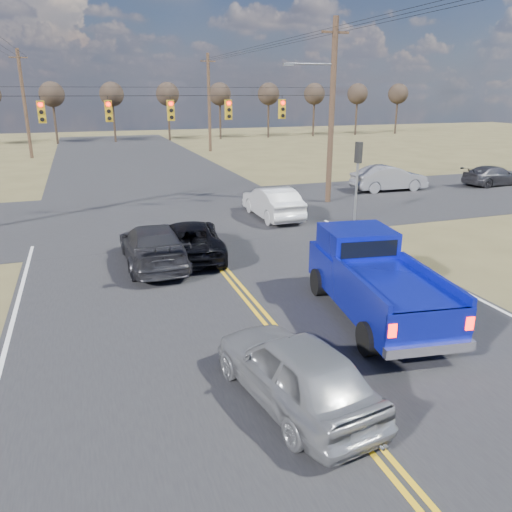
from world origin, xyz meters
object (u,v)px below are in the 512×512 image
object	(u,v)px
white_car_queue	(272,202)
cross_car_east_near	(389,178)
dgrey_car_queue	(153,245)
cross_car_east_far	(494,176)
pickup_truck	(374,280)
silver_suv	(295,370)
black_suv	(190,239)

from	to	relation	value
white_car_queue	cross_car_east_near	size ratio (longest dim) A/B	0.99
dgrey_car_queue	cross_car_east_far	size ratio (longest dim) A/B	1.14
dgrey_car_queue	cross_car_east_near	xyz separation A→B (m)	(16.70, 9.84, 0.05)
pickup_truck	dgrey_car_queue	bearing A→B (deg)	137.06
silver_suv	black_suv	xyz separation A→B (m)	(0.00, 10.33, -0.06)
silver_suv	white_car_queue	world-z (taller)	white_car_queue
silver_suv	black_suv	distance (m)	10.33
pickup_truck	white_car_queue	world-z (taller)	pickup_truck
black_suv	cross_car_east_far	bearing A→B (deg)	-152.82
cross_car_east_near	pickup_truck	bearing A→B (deg)	147.03
cross_car_east_far	cross_car_east_near	bearing A→B (deg)	81.69
dgrey_car_queue	cross_car_east_far	distance (m)	26.26
pickup_truck	white_car_queue	size ratio (longest dim) A/B	1.28
pickup_truck	cross_car_east_near	distance (m)	19.97
cross_car_east_far	silver_suv	bearing A→B (deg)	126.16
pickup_truck	white_car_queue	distance (m)	12.09
white_car_queue	dgrey_car_queue	xyz separation A→B (m)	(-6.84, -5.42, -0.04)
silver_suv	white_car_queue	size ratio (longest dim) A/B	0.92
dgrey_car_queue	cross_car_east_near	distance (m)	19.38
silver_suv	dgrey_car_queue	bearing A→B (deg)	-90.82
silver_suv	cross_car_east_near	world-z (taller)	cross_car_east_near
silver_suv	cross_car_east_far	world-z (taller)	silver_suv
silver_suv	cross_car_east_near	distance (m)	24.82
pickup_truck	dgrey_car_queue	distance (m)	8.46
silver_suv	cross_car_east_near	bearing A→B (deg)	-137.30
white_car_queue	cross_car_east_far	size ratio (longest dim) A/B	1.05
black_suv	dgrey_car_queue	world-z (taller)	dgrey_car_queue
pickup_truck	cross_car_east_far	world-z (taller)	pickup_truck
silver_suv	black_suv	world-z (taller)	silver_suv
cross_car_east_near	cross_car_east_far	bearing A→B (deg)	-93.46
white_car_queue	cross_car_east_far	distance (m)	18.18
silver_suv	cross_car_east_near	xyz separation A→B (m)	(15.20, 19.62, 0.05)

